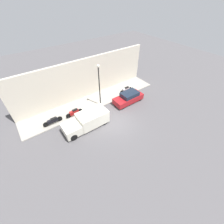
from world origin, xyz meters
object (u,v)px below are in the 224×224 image
at_px(streetlamp, 99,81).
at_px(parked_car, 129,98).
at_px(delivery_van, 86,121).
at_px(motorcycle_red, 74,112).
at_px(scooter_silver, 126,90).
at_px(motorcycle_black, 53,121).

bearing_deg(streetlamp, parked_car, -114.27).
height_order(delivery_van, motorcycle_red, delivery_van).
height_order(delivery_van, scooter_silver, delivery_van).
bearing_deg(motorcycle_black, streetlamp, -91.94).
height_order(motorcycle_red, scooter_silver, motorcycle_red).
relative_size(parked_car, streetlamp, 0.75).
bearing_deg(motorcycle_black, scooter_silver, -89.54).
bearing_deg(delivery_van, streetlamp, -54.67).
relative_size(motorcycle_red, scooter_silver, 0.99).
xyz_separation_m(parked_car, motorcycle_red, (1.57, 6.79, -0.11)).
bearing_deg(motorcycle_black, delivery_van, -131.30).
bearing_deg(streetlamp, scooter_silver, -86.29).
xyz_separation_m(parked_car, motorcycle_black, (1.69, 9.23, -0.13)).
xyz_separation_m(delivery_van, motorcycle_black, (2.44, 2.78, -0.31)).
relative_size(delivery_van, motorcycle_black, 2.30).
height_order(scooter_silver, streetlamp, streetlamp).
distance_m(delivery_van, streetlamp, 4.69).
distance_m(parked_car, scooter_silver, 2.08).
xyz_separation_m(parked_car, scooter_silver, (1.77, -1.08, -0.12)).
distance_m(delivery_van, scooter_silver, 7.95).
xyz_separation_m(parked_car, streetlamp, (1.49, 3.30, 2.82)).
bearing_deg(motorcycle_red, delivery_van, -171.79).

